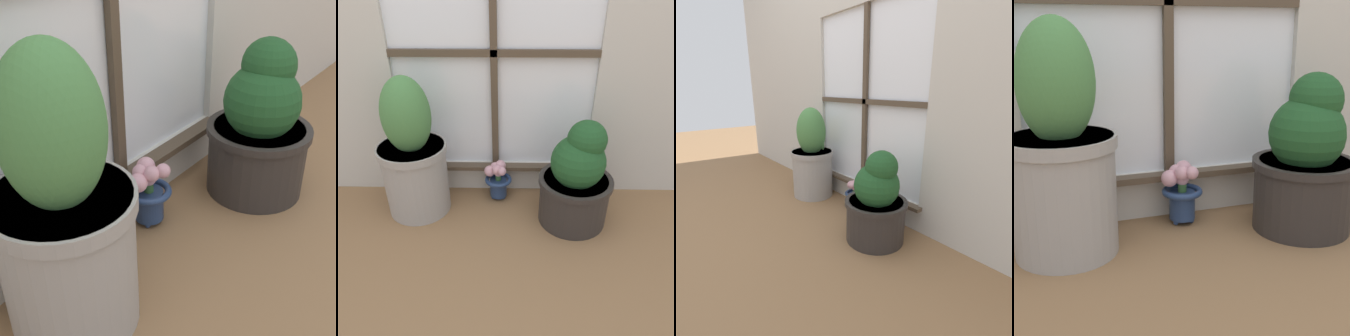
% 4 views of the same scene
% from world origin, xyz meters
% --- Properties ---
extents(ground_plane, '(10.00, 10.00, 0.00)m').
position_xyz_m(ground_plane, '(0.00, 0.00, 0.00)').
color(ground_plane, olive).
extents(potted_plant_left, '(0.36, 0.36, 0.76)m').
position_xyz_m(potted_plant_left, '(-0.42, 0.35, 0.33)').
color(potted_plant_left, '#9E9993').
rests_on(potted_plant_left, ground_plane).
extents(potted_plant_right, '(0.38, 0.38, 0.58)m').
position_xyz_m(potted_plant_right, '(0.43, 0.27, 0.25)').
color(potted_plant_right, '#2D2826').
rests_on(potted_plant_right, ground_plane).
extents(flower_vase, '(0.16, 0.16, 0.24)m').
position_xyz_m(flower_vase, '(0.01, 0.46, 0.13)').
color(flower_vase, navy).
rests_on(flower_vase, ground_plane).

